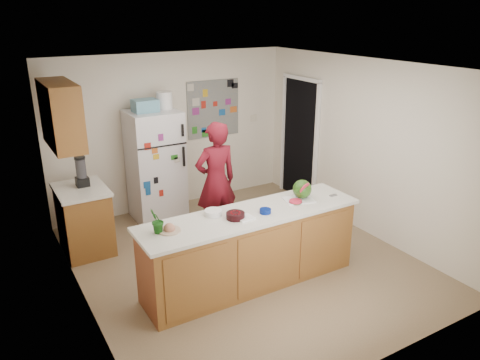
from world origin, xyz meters
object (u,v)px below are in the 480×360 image
refrigerator (156,166)px  cherry_bowl (235,216)px  watermelon (302,189)px  person (216,181)px

refrigerator → cherry_bowl: size_ratio=8.15×
refrigerator → watermelon: refrigerator is taller
watermelon → cherry_bowl: bearing=-175.0°
watermelon → cherry_bowl: watermelon is taller
person → cherry_bowl: (-0.46, -1.33, 0.10)m
watermelon → refrigerator: bearing=113.4°
cherry_bowl → refrigerator: bearing=90.5°
watermelon → cherry_bowl: 1.00m
refrigerator → cherry_bowl: refrigerator is taller
person → cherry_bowl: size_ratio=8.16×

